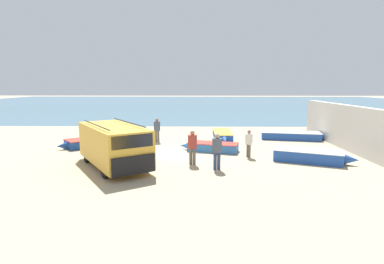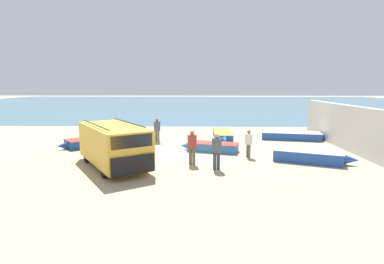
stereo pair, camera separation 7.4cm
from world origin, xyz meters
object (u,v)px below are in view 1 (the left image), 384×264
Objects in this scene: fishing_rowboat_5 at (293,136)px; fisherman_2 at (249,141)px; fishing_rowboat_3 at (222,135)px; fishing_rowboat_0 at (211,147)px; fishing_rowboat_4 at (111,132)px; fisherman_1 at (217,148)px; fisherman_0 at (157,128)px; fishing_rowboat_1 at (311,156)px; fisherman_3 at (192,144)px; fishing_rowboat_2 at (89,142)px; parked_van at (114,144)px.

fisherman_2 reaches higher than fishing_rowboat_5.
fishing_rowboat_0 is at bearing -13.31° from fishing_rowboat_3.
fisherman_2 is at bearing -115.72° from fishing_rowboat_5.
fishing_rowboat_4 reaches higher than fishing_rowboat_3.
fisherman_0 is at bearing 29.61° from fisherman_1.
fisherman_1 reaches higher than fishing_rowboat_1.
fishing_rowboat_1 is at bearing 105.66° from fisherman_3.
fisherman_1 reaches higher than fishing_rowboat_0.
fishing_rowboat_5 is 3.35× the size of fisherman_2.
fisherman_3 is (-7.59, -7.54, 0.80)m from fishing_rowboat_5.
fishing_rowboat_2 is 4.81m from fisherman_0.
fishing_rowboat_5 is 10.64m from fisherman_1.
fisherman_0 reaches higher than fishing_rowboat_1.
fishing_rowboat_2 is at bearing 6.67° from fishing_rowboat_0.
fisherman_3 is (-1.23, 0.94, 0.00)m from fisherman_1.
fishing_rowboat_2 is 15.04m from fishing_rowboat_5.
parked_van is 1.21× the size of fishing_rowboat_3.
fisherman_0 is 0.97× the size of fisherman_1.
parked_van is at bearing 169.02° from fisherman_2.
fisherman_2 is 0.88× the size of fisherman_3.
fishing_rowboat_0 is 0.72× the size of fishing_rowboat_5.
fisherman_0 reaches higher than fishing_rowboat_0.
fishing_rowboat_5 is at bearing -36.03° from fisherman_1.
fishing_rowboat_0 is 9.83m from fishing_rowboat_4.
parked_van is 14.13m from fishing_rowboat_5.
parked_van is at bearing -134.33° from fishing_rowboat_5.
fisherman_1 is (0.12, -4.21, 0.81)m from fishing_rowboat_0.
fishing_rowboat_4 is at bearing -133.42° from fisherman_3.
parked_van reaches higher than fisherman_1.
fishing_rowboat_3 is 2.92× the size of fisherman_2.
fisherman_2 is at bearing 126.46° from fisherman_3.
parked_van is at bearing 81.77° from fishing_rowboat_2.
fishing_rowboat_1 is 0.99× the size of fishing_rowboat_4.
fishing_rowboat_4 reaches higher than fishing_rowboat_0.
fisherman_1 is at bearing -154.97° from fisherman_2.
fishing_rowboat_1 reaches higher than fishing_rowboat_0.
fisherman_2 is (5.92, -4.54, -0.09)m from fisherman_0.
parked_van is 6.83m from fisherman_0.
fisherman_3 reaches higher than fisherman_2.
fishing_rowboat_2 is (-13.61, 3.83, -0.04)m from fishing_rowboat_1.
fishing_rowboat_1 is 2.38× the size of fisherman_3.
fisherman_1 is 1.00× the size of fisherman_3.
fisherman_2 is at bearing -36.49° from fisherman_1.
fishing_rowboat_1 is (5.33, -2.52, 0.05)m from fishing_rowboat_0.
fishing_rowboat_3 is at bearing 79.41° from fishing_rowboat_4.
fishing_rowboat_5 is at bearing 102.04° from fishing_rowboat_1.
fisherman_0 is (-10.29, -1.33, 0.76)m from fishing_rowboat_5.
fishing_rowboat_0 is 0.82× the size of fishing_rowboat_3.
parked_van is 3.21× the size of fisherman_0.
fisherman_2 is at bearing -125.05° from fisherman_0.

